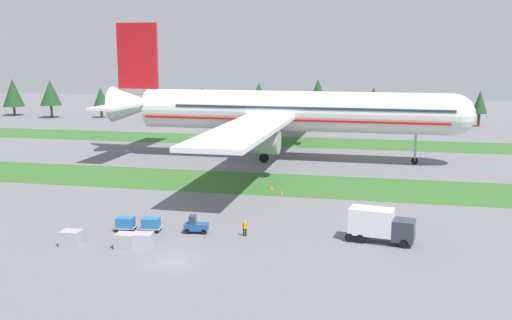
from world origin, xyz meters
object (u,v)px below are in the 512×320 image
object	(u,v)px
cargo_dolly_second	(125,223)
catering_truck	(380,224)
baggage_tug	(196,226)
uld_container_1	(126,240)
ground_crew_marshaller	(245,228)
airliner	(282,111)
uld_container_0	(71,238)
uld_container_2	(143,240)
taxiway_marker_1	(281,192)
cargo_dolly_lead	(151,223)
taxiway_marker_0	(272,188)

from	to	relation	value
cargo_dolly_second	catering_truck	bearing A→B (deg)	86.65
baggage_tug	cargo_dolly_second	size ratio (longest dim) A/B	1.16
uld_container_1	ground_crew_marshaller	bearing A→B (deg)	29.53
airliner	ground_crew_marshaller	bearing A→B (deg)	5.52
uld_container_0	uld_container_2	xyz separation A→B (m)	(7.46, 0.97, -0.03)
baggage_tug	taxiway_marker_1	xyz separation A→B (m)	(6.24, 19.55, -0.47)
cargo_dolly_lead	catering_truck	xyz separation A→B (m)	(24.86, 1.49, 1.03)
cargo_dolly_second	uld_container_2	distance (m)	6.39
airliner	ground_crew_marshaller	xyz separation A→B (m)	(3.79, -46.62, -8.03)
cargo_dolly_lead	uld_container_2	size ratio (longest dim) A/B	1.18
airliner	uld_container_0	size ratio (longest dim) A/B	41.45
cargo_dolly_second	uld_container_2	size ratio (longest dim) A/B	1.18
baggage_tug	catering_truck	world-z (taller)	catering_truck
cargo_dolly_second	taxiway_marker_0	size ratio (longest dim) A/B	4.03
baggage_tug	taxiway_marker_1	world-z (taller)	baggage_tug
ground_crew_marshaller	uld_container_1	world-z (taller)	ground_crew_marshaller
catering_truck	ground_crew_marshaller	xyz separation A→B (m)	(-14.30, -0.88, -1.01)
baggage_tug	taxiway_marker_0	bearing A→B (deg)	161.21
airliner	uld_container_1	xyz separation A→B (m)	(-7.22, -52.85, -8.22)
catering_truck	uld_container_2	bearing A→B (deg)	-65.10
baggage_tug	cargo_dolly_lead	bearing A→B (deg)	-90.00
cargo_dolly_lead	ground_crew_marshaller	distance (m)	10.58
cargo_dolly_second	taxiway_marker_0	distance (m)	25.85
cargo_dolly_lead	uld_container_1	distance (m)	5.64
uld_container_2	taxiway_marker_1	bearing A→B (deg)	68.56
baggage_tug	cargo_dolly_lead	world-z (taller)	baggage_tug
uld_container_1	uld_container_2	distance (m)	1.73
cargo_dolly_lead	taxiway_marker_1	world-z (taller)	cargo_dolly_lead
baggage_tug	uld_container_0	size ratio (longest dim) A/B	1.37
cargo_dolly_second	uld_container_2	bearing A→B (deg)	33.11
catering_truck	taxiway_marker_1	size ratio (longest dim) A/B	10.63
taxiway_marker_0	baggage_tug	bearing A→B (deg)	-101.63
taxiway_marker_0	uld_container_2	bearing A→B (deg)	-106.57
catering_truck	taxiway_marker_0	bearing A→B (deg)	-134.55
uld_container_0	taxiway_marker_1	size ratio (longest dim) A/B	2.94
catering_truck	ground_crew_marshaller	size ratio (longest dim) A/B	4.15
ground_crew_marshaller	cargo_dolly_lead	bearing A→B (deg)	1.58
catering_truck	taxiway_marker_1	xyz separation A→B (m)	(-13.63, 18.69, -1.61)
cargo_dolly_second	uld_container_1	size ratio (longest dim) A/B	1.18
airliner	cargo_dolly_second	bearing A→B (deg)	-10.59
uld_container_0	airliner	bearing A→B (deg)	76.33
cargo_dolly_lead	taxiway_marker_0	xyz separation A→B (m)	(9.46, 22.35, -0.63)
taxiway_marker_1	uld_container_1	bearing A→B (deg)	-114.33
baggage_tug	uld_container_0	bearing A→B (deg)	-65.80
cargo_dolly_second	cargo_dolly_lead	bearing A→B (deg)	90.00
ground_crew_marshaller	uld_container_1	xyz separation A→B (m)	(-11.00, -6.23, -0.20)
baggage_tug	ground_crew_marshaller	world-z (taller)	baggage_tug
baggage_tug	catering_truck	xyz separation A→B (m)	(19.87, 0.86, 1.14)
ground_crew_marshaller	uld_container_2	xyz separation A→B (m)	(-9.31, -5.84, -0.19)
baggage_tug	cargo_dolly_second	bearing A→B (deg)	-90.00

